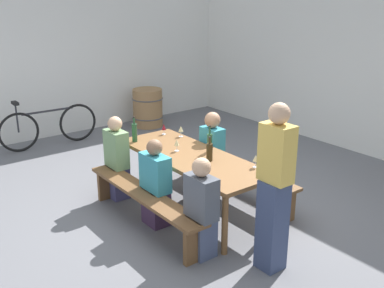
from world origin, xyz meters
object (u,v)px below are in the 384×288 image
(seated_guest_near_0, at_px, (117,160))
(wine_barrel, at_px, (148,108))
(standing_host, at_px, (274,191))
(tasting_table, at_px, (192,161))
(wine_glass_0, at_px, (177,143))
(wine_glass_3, at_px, (164,127))
(wine_glass_2, at_px, (256,159))
(wine_bottle_1, at_px, (210,142))
(wine_bottle_0, at_px, (209,152))
(seated_guest_near_1, at_px, (156,185))
(wine_bottle_2, at_px, (135,132))
(bench_far, at_px, (234,171))
(parked_bicycle_0, at_px, (48,126))
(seated_guest_far_0, at_px, (212,153))
(wine_glass_1, at_px, (181,129))
(seated_guest_near_2, at_px, (201,210))
(bench_near, at_px, (144,199))

(seated_guest_near_0, bearing_deg, wine_barrel, 50.98)
(standing_host, bearing_deg, tasting_table, -5.62)
(wine_glass_0, bearing_deg, wine_glass_3, 158.74)
(wine_glass_2, xyz_separation_m, standing_host, (0.74, -0.49, 0.00))
(wine_bottle_1, xyz_separation_m, wine_glass_2, (0.74, 0.08, -0.02))
(wine_bottle_0, relative_size, standing_host, 0.17)
(seated_guest_near_1, bearing_deg, tasting_table, 2.85)
(wine_bottle_1, distance_m, wine_bottle_2, 1.08)
(bench_far, bearing_deg, wine_barrel, 166.17)
(wine_bottle_1, height_order, wine_glass_0, wine_bottle_1)
(wine_glass_0, distance_m, parked_bicycle_0, 3.40)
(wine_glass_0, height_order, seated_guest_near_0, seated_guest_near_0)
(seated_guest_far_0, bearing_deg, seated_guest_near_1, 15.55)
(wine_glass_1, xyz_separation_m, wine_barrel, (-2.89, 1.26, -0.47))
(wine_glass_0, bearing_deg, parked_bicycle_0, -172.30)
(seated_guest_far_0, bearing_deg, wine_glass_1, -60.73)
(seated_guest_near_2, height_order, wine_barrel, seated_guest_near_2)
(wine_glass_3, xyz_separation_m, seated_guest_near_1, (0.96, -0.78, -0.35))
(wine_glass_0, distance_m, wine_barrel, 3.76)
(tasting_table, distance_m, wine_bottle_2, 0.97)
(tasting_table, distance_m, bench_near, 0.79)
(wine_glass_0, relative_size, parked_bicycle_0, 0.09)
(wine_barrel, relative_size, parked_bicycle_0, 0.44)
(wine_glass_3, bearing_deg, seated_guest_near_1, -39.02)
(tasting_table, relative_size, seated_guest_near_1, 2.07)
(seated_guest_near_0, bearing_deg, seated_guest_near_2, -90.00)
(tasting_table, distance_m, standing_host, 1.53)
(wine_bottle_1, bearing_deg, seated_guest_near_0, -138.58)
(seated_guest_near_2, distance_m, parked_bicycle_0, 4.48)
(wine_glass_3, distance_m, seated_guest_near_1, 1.28)
(wine_glass_0, height_order, wine_glass_2, wine_glass_0)
(tasting_table, xyz_separation_m, bench_far, (0.00, 0.72, -0.32))
(seated_guest_near_2, bearing_deg, tasting_table, 57.69)
(tasting_table, relative_size, bench_near, 1.05)
(wine_bottle_2, distance_m, wine_glass_0, 0.70)
(wine_glass_3, bearing_deg, bench_far, 28.60)
(wine_glass_0, relative_size, wine_barrel, 0.20)
(seated_guest_near_0, height_order, wine_barrel, seated_guest_near_0)
(wine_bottle_1, relative_size, wine_bottle_2, 0.99)
(bench_near, distance_m, wine_bottle_1, 1.11)
(seated_guest_far_0, distance_m, wine_barrel, 3.47)
(wine_glass_3, xyz_separation_m, seated_guest_near_2, (1.83, -0.78, -0.32))
(seated_guest_near_0, bearing_deg, seated_guest_near_1, -90.00)
(tasting_table, bearing_deg, wine_glass_0, -166.90)
(wine_glass_2, distance_m, seated_guest_far_0, 1.12)
(wine_glass_1, height_order, seated_guest_far_0, seated_guest_far_0)
(bench_far, height_order, wine_bottle_2, wine_bottle_2)
(bench_far, xyz_separation_m, seated_guest_far_0, (-0.29, -0.15, 0.21))
(wine_bottle_2, height_order, standing_host, standing_host)
(bench_far, xyz_separation_m, seated_guest_near_1, (0.03, -1.29, 0.15))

